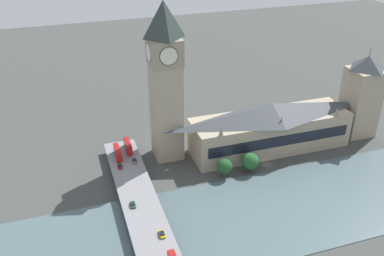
{
  "coord_description": "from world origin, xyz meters",
  "views": [
    {
      "loc": [
        -156.22,
        90.34,
        117.42
      ],
      "look_at": [
        18.12,
        33.03,
        16.88
      ],
      "focal_mm": 40.0,
      "sensor_mm": 36.0,
      "label": 1
    }
  ],
  "objects_px": {
    "car_northbound_mid": "(134,160)",
    "victoria_tower": "(361,96)",
    "car_southbound_extra": "(133,204)",
    "parliament_hall": "(270,127)",
    "double_decker_bus_mid": "(118,152)",
    "double_decker_bus_lead": "(128,146)",
    "car_southbound_tail": "(120,166)",
    "car_northbound_tail": "(162,234)",
    "road_bridge": "(150,231)",
    "clock_tower": "(165,79)"
  },
  "relations": [
    {
      "from": "road_bridge",
      "to": "double_decker_bus_mid",
      "type": "height_order",
      "value": "double_decker_bus_mid"
    },
    {
      "from": "car_northbound_mid",
      "to": "victoria_tower",
      "type": "bearing_deg",
      "value": -90.6
    },
    {
      "from": "car_northbound_tail",
      "to": "car_southbound_extra",
      "type": "bearing_deg",
      "value": 18.64
    },
    {
      "from": "parliament_hall",
      "to": "double_decker_bus_mid",
      "type": "height_order",
      "value": "parliament_hall"
    },
    {
      "from": "parliament_hall",
      "to": "victoria_tower",
      "type": "xyz_separation_m",
      "value": [
        0.06,
        -53.35,
        9.68
      ]
    },
    {
      "from": "victoria_tower",
      "to": "road_bridge",
      "type": "relative_size",
      "value": 0.35
    },
    {
      "from": "double_decker_bus_mid",
      "to": "car_southbound_extra",
      "type": "bearing_deg",
      "value": 179.42
    },
    {
      "from": "car_northbound_mid",
      "to": "car_northbound_tail",
      "type": "relative_size",
      "value": 0.94
    },
    {
      "from": "car_southbound_extra",
      "to": "double_decker_bus_mid",
      "type": "bearing_deg",
      "value": -0.58
    },
    {
      "from": "car_southbound_extra",
      "to": "parliament_hall",
      "type": "bearing_deg",
      "value": -68.34
    },
    {
      "from": "parliament_hall",
      "to": "double_decker_bus_mid",
      "type": "relative_size",
      "value": 7.36
    },
    {
      "from": "victoria_tower",
      "to": "double_decker_bus_mid",
      "type": "distance_m",
      "value": 132.13
    },
    {
      "from": "double_decker_bus_lead",
      "to": "car_northbound_tail",
      "type": "relative_size",
      "value": 2.66
    },
    {
      "from": "double_decker_bus_mid",
      "to": "car_northbound_tail",
      "type": "xyz_separation_m",
      "value": [
        -59.66,
        -6.53,
        -2.0
      ]
    },
    {
      "from": "double_decker_bus_mid",
      "to": "car_southbound_tail",
      "type": "distance_m",
      "value": 9.58
    },
    {
      "from": "victoria_tower",
      "to": "car_northbound_tail",
      "type": "relative_size",
      "value": 11.18
    },
    {
      "from": "double_decker_bus_lead",
      "to": "car_southbound_tail",
      "type": "distance_m",
      "value": 15.38
    },
    {
      "from": "car_southbound_tail",
      "to": "car_northbound_mid",
      "type": "bearing_deg",
      "value": -71.04
    },
    {
      "from": "victoria_tower",
      "to": "car_southbound_tail",
      "type": "xyz_separation_m",
      "value": [
        -1.29,
        131.76,
        -16.83
      ]
    },
    {
      "from": "road_bridge",
      "to": "car_southbound_tail",
      "type": "bearing_deg",
      "value": 4.53
    },
    {
      "from": "double_decker_bus_mid",
      "to": "car_southbound_extra",
      "type": "distance_m",
      "value": 39.18
    },
    {
      "from": "double_decker_bus_lead",
      "to": "car_northbound_mid",
      "type": "distance_m",
      "value": 11.35
    },
    {
      "from": "victoria_tower",
      "to": "double_decker_bus_mid",
      "type": "xyz_separation_m",
      "value": [
        8.05,
        131.05,
        -14.82
      ]
    },
    {
      "from": "double_decker_bus_mid",
      "to": "double_decker_bus_lead",
      "type": "bearing_deg",
      "value": -53.4
    },
    {
      "from": "clock_tower",
      "to": "road_bridge",
      "type": "relative_size",
      "value": 0.56
    },
    {
      "from": "road_bridge",
      "to": "car_southbound_tail",
      "type": "relative_size",
      "value": 32.41
    },
    {
      "from": "car_northbound_tail",
      "to": "double_decker_bus_mid",
      "type": "bearing_deg",
      "value": 6.24
    },
    {
      "from": "victoria_tower",
      "to": "car_southbound_tail",
      "type": "bearing_deg",
      "value": 90.56
    },
    {
      "from": "car_southbound_extra",
      "to": "car_northbound_mid",
      "type": "bearing_deg",
      "value": -12.56
    },
    {
      "from": "parliament_hall",
      "to": "car_northbound_tail",
      "type": "height_order",
      "value": "parliament_hall"
    },
    {
      "from": "road_bridge",
      "to": "double_decker_bus_lead",
      "type": "distance_m",
      "value": 59.52
    },
    {
      "from": "parliament_hall",
      "to": "car_northbound_mid",
      "type": "distance_m",
      "value": 71.25
    },
    {
      "from": "parliament_hall",
      "to": "car_southbound_extra",
      "type": "relative_size",
      "value": 19.78
    },
    {
      "from": "double_decker_bus_mid",
      "to": "car_northbound_mid",
      "type": "height_order",
      "value": "double_decker_bus_mid"
    },
    {
      "from": "clock_tower",
      "to": "car_northbound_tail",
      "type": "height_order",
      "value": "clock_tower"
    },
    {
      "from": "car_northbound_tail",
      "to": "victoria_tower",
      "type": "bearing_deg",
      "value": -67.49
    },
    {
      "from": "double_decker_bus_mid",
      "to": "car_northbound_tail",
      "type": "distance_m",
      "value": 60.05
    },
    {
      "from": "car_northbound_tail",
      "to": "car_southbound_tail",
      "type": "bearing_deg",
      "value": 8.18
    },
    {
      "from": "double_decker_bus_lead",
      "to": "car_southbound_extra",
      "type": "bearing_deg",
      "value": 171.75
    },
    {
      "from": "car_northbound_tail",
      "to": "car_southbound_tail",
      "type": "height_order",
      "value": "car_northbound_tail"
    },
    {
      "from": "parliament_hall",
      "to": "victoria_tower",
      "type": "height_order",
      "value": "victoria_tower"
    },
    {
      "from": "car_southbound_tail",
      "to": "clock_tower",
      "type": "bearing_deg",
      "value": -67.08
    },
    {
      "from": "road_bridge",
      "to": "double_decker_bus_mid",
      "type": "relative_size",
      "value": 12.36
    },
    {
      "from": "double_decker_bus_mid",
      "to": "car_southbound_tail",
      "type": "relative_size",
      "value": 2.62
    },
    {
      "from": "double_decker_bus_mid",
      "to": "car_southbound_tail",
      "type": "bearing_deg",
      "value": 175.67
    },
    {
      "from": "parliament_hall",
      "to": "car_southbound_extra",
      "type": "bearing_deg",
      "value": 111.66
    },
    {
      "from": "road_bridge",
      "to": "car_southbound_tail",
      "type": "xyz_separation_m",
      "value": [
        45.6,
        3.61,
        1.64
      ]
    },
    {
      "from": "road_bridge",
      "to": "car_southbound_tail",
      "type": "distance_m",
      "value": 45.77
    },
    {
      "from": "road_bridge",
      "to": "double_decker_bus_mid",
      "type": "bearing_deg",
      "value": 3.03
    },
    {
      "from": "parliament_hall",
      "to": "car_southbound_tail",
      "type": "distance_m",
      "value": 78.74
    }
  ]
}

